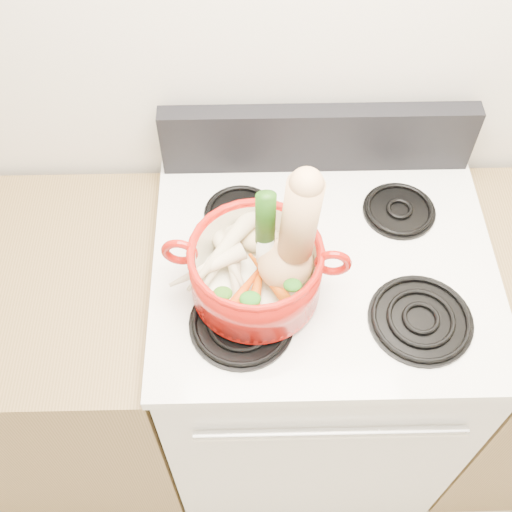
{
  "coord_description": "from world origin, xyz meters",
  "views": [
    {
      "loc": [
        -0.17,
        0.57,
        2.14
      ],
      "look_at": [
        -0.16,
        1.3,
        1.12
      ],
      "focal_mm": 45.0,
      "sensor_mm": 36.0,
      "label": 1
    }
  ],
  "objects_px": {
    "stove_body": "(310,358)",
    "leek": "(265,234)",
    "dutch_oven": "(256,270)",
    "squash": "(295,235)"
  },
  "relations": [
    {
      "from": "stove_body",
      "to": "leek",
      "type": "relative_size",
      "value": 3.52
    },
    {
      "from": "dutch_oven",
      "to": "squash",
      "type": "relative_size",
      "value": 0.92
    },
    {
      "from": "dutch_oven",
      "to": "squash",
      "type": "distance_m",
      "value": 0.13
    },
    {
      "from": "dutch_oven",
      "to": "squash",
      "type": "xyz_separation_m",
      "value": [
        0.08,
        0.01,
        0.11
      ]
    },
    {
      "from": "squash",
      "to": "stove_body",
      "type": "bearing_deg",
      "value": 22.15
    },
    {
      "from": "stove_body",
      "to": "leek",
      "type": "height_order",
      "value": "leek"
    },
    {
      "from": "squash",
      "to": "leek",
      "type": "bearing_deg",
      "value": 142.15
    },
    {
      "from": "dutch_oven",
      "to": "squash",
      "type": "bearing_deg",
      "value": 11.45
    },
    {
      "from": "squash",
      "to": "leek",
      "type": "distance_m",
      "value": 0.06
    },
    {
      "from": "dutch_oven",
      "to": "stove_body",
      "type": "bearing_deg",
      "value": 33.25
    }
  ]
}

